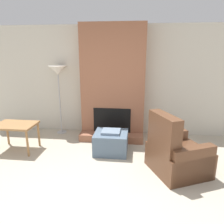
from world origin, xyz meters
name	(u,v)px	position (x,y,z in m)	size (l,w,h in m)	color
ground_plane	(91,207)	(0.00, 0.00, 0.00)	(24.00, 24.00, 0.00)	#B2A893
wall_back	(114,81)	(0.00, 2.88, 1.30)	(6.84, 0.06, 2.60)	beige
fireplace	(113,85)	(0.00, 2.61, 1.25)	(1.46, 0.76, 2.60)	#935B42
ottoman	(111,142)	(0.07, 1.67, 0.22)	(0.66, 0.61, 0.47)	slate
armchair	(175,155)	(1.23, 1.04, 0.31)	(1.12, 1.14, 1.05)	brown
side_table	(16,127)	(-1.89, 1.54, 0.50)	(0.80, 0.58, 0.57)	#9E7042
floor_lamp_left	(58,73)	(-1.32, 2.63, 1.50)	(0.44, 0.44, 1.67)	#ADADB2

